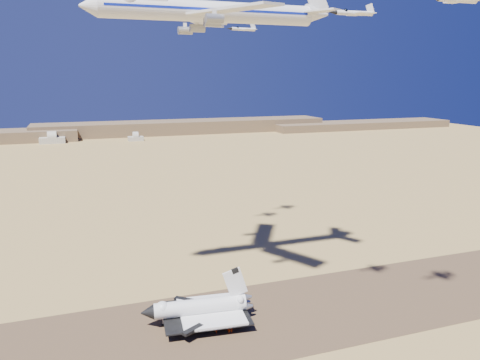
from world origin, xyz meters
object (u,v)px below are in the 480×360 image
object	(u,v)px
crew_a	(232,330)
chase_jet_f	(243,29)
shuttle	(199,309)
chase_jet_e	(213,23)
crew_b	(216,330)
crew_c	(229,331)
chase_jet_a	(353,13)
carrier_747	(203,11)

from	to	relation	value
crew_a	chase_jet_f	bearing A→B (deg)	0.27
shuttle	crew_a	world-z (taller)	shuttle
chase_jet_e	chase_jet_f	distance (m)	20.85
crew_b	chase_jet_e	xyz separation A→B (m)	(22.08, 75.06, 101.49)
shuttle	crew_b	size ratio (longest dim) A/B	19.81
crew_c	chase_jet_a	xyz separation A→B (m)	(33.06, -10.36, 95.58)
crew_a	chase_jet_a	distance (m)	101.43
carrier_747	crew_a	xyz separation A→B (m)	(-0.19, -29.60, -99.70)
chase_jet_f	chase_jet_e	bearing A→B (deg)	-154.45
shuttle	chase_jet_f	xyz separation A→B (m)	(42.89, 77.83, 96.60)
shuttle	chase_jet_a	xyz separation A→B (m)	(40.08, -20.47, 91.71)
shuttle	chase_jet_a	distance (m)	102.16
chase_jet_e	crew_c	bearing A→B (deg)	-102.36
carrier_747	chase_jet_a	bearing A→B (deg)	-51.59
chase_jet_e	chase_jet_f	bearing A→B (deg)	33.97
crew_c	crew_a	bearing A→B (deg)	-133.35
crew_a	chase_jet_a	world-z (taller)	chase_jet_a
carrier_747	crew_b	xyz separation A→B (m)	(-4.84, -28.22, -99.68)
carrier_747	crew_b	size ratio (longest dim) A/B	45.97
crew_a	crew_b	distance (m)	4.85
crew_b	chase_jet_a	size ratio (longest dim) A/B	0.13
crew_a	chase_jet_a	bearing A→B (deg)	-86.24
shuttle	crew_c	bearing A→B (deg)	-49.53
chase_jet_a	chase_jet_e	world-z (taller)	chase_jet_e
shuttle	crew_a	xyz separation A→B (m)	(7.97, -9.91, -3.91)
carrier_747	chase_jet_a	size ratio (longest dim) A/B	6.20
crew_a	crew_c	distance (m)	0.98
crew_c	chase_jet_e	bearing A→B (deg)	-68.73
shuttle	crew_b	distance (m)	9.94
crew_c	chase_jet_f	world-z (taller)	chase_jet_f
shuttle	crew_c	xyz separation A→B (m)	(7.01, -10.11, -3.86)
chase_jet_e	crew_b	bearing A→B (deg)	-105.26
crew_c	chase_jet_f	xyz separation A→B (m)	(35.88, 87.94, 100.46)
crew_a	chase_jet_e	world-z (taller)	chase_jet_e
chase_jet_a	chase_jet_f	xyz separation A→B (m)	(2.81, 98.30, 4.88)
carrier_747	chase_jet_e	distance (m)	49.94
shuttle	chase_jet_e	distance (m)	120.83
carrier_747	chase_jet_e	xyz separation A→B (m)	(17.24, 46.84, 1.82)
crew_c	chase_jet_e	xyz separation A→B (m)	(18.38, 76.65, 101.47)
crew_b	crew_c	bearing A→B (deg)	-130.83
crew_a	crew_c	bearing A→B (deg)	123.87
chase_jet_a	crew_c	bearing A→B (deg)	166.24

